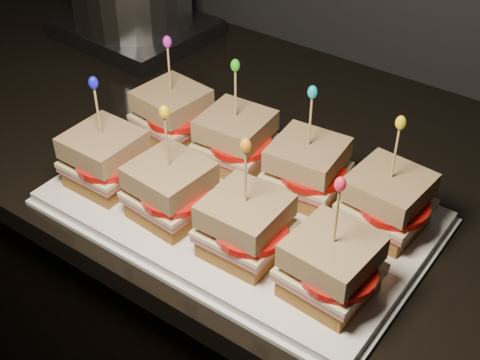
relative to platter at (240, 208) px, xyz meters
The scene contains 60 objects.
granite_slab 0.24m from the platter, 37.85° to the left, with size 2.65×0.64×0.03m, color black.
platter is the anchor object (origin of this frame).
platter_rim 0.01m from the platter, ahead, with size 0.48×0.30×0.01m, color white.
sandwich_0_bread_bot 0.18m from the platter, 158.13° to the left, with size 0.08×0.08×0.02m, color brown.
sandwich_0_ham 0.18m from the platter, 158.13° to the left, with size 0.09×0.09×0.01m, color #B64F4E.
sandwich_0_cheese 0.19m from the platter, 158.13° to the left, with size 0.09×0.09×0.01m, color beige.
sandwich_0_tomato 0.18m from the platter, 158.51° to the left, with size 0.08×0.08×0.01m, color red.
sandwich_0_bread_top 0.19m from the platter, 158.13° to the left, with size 0.09×0.09×0.03m, color brown.
sandwich_0_pick 0.21m from the platter, 158.13° to the left, with size 0.00×0.00×0.09m, color tan.
sandwich_0_frill 0.24m from the platter, 158.13° to the left, with size 0.01×0.01×0.02m, color #C01CB7.
sandwich_1_bread_bot 0.09m from the platter, 129.71° to the left, with size 0.08×0.08×0.02m, color brown.
sandwich_1_ham 0.09m from the platter, 129.71° to the left, with size 0.09×0.09×0.01m, color #B64F4E.
sandwich_1_cheese 0.10m from the platter, 129.71° to the left, with size 0.09×0.09×0.01m, color beige.
sandwich_1_tomato 0.09m from the platter, 125.61° to the left, with size 0.08×0.08×0.01m, color red.
sandwich_1_bread_top 0.11m from the platter, 129.71° to the left, with size 0.09×0.09×0.03m, color brown.
sandwich_1_pick 0.14m from the platter, 129.71° to the left, with size 0.00×0.00×0.09m, color tan.
sandwich_1_frill 0.18m from the platter, 129.71° to the left, with size 0.01×0.01×0.02m, color green.
sandwich_2_bread_bot 0.09m from the platter, 50.29° to the left, with size 0.08×0.08×0.02m, color brown.
sandwich_2_ham 0.09m from the platter, 50.29° to the left, with size 0.09×0.09×0.01m, color #B64F4E.
sandwich_2_cheese 0.10m from the platter, 50.29° to the left, with size 0.09×0.09×0.01m, color beige.
sandwich_2_tomato 0.10m from the platter, 42.09° to the left, with size 0.08×0.08×0.01m, color red.
sandwich_2_bread_top 0.11m from the platter, 50.29° to the left, with size 0.09×0.09×0.03m, color brown.
sandwich_2_pick 0.14m from the platter, 50.29° to the left, with size 0.00×0.00×0.09m, color tan.
sandwich_2_frill 0.18m from the platter, 50.29° to the left, with size 0.01×0.01×0.02m, color #0D9EB9.
sandwich_3_bread_bot 0.18m from the platter, 21.87° to the left, with size 0.08×0.08×0.02m, color brown.
sandwich_3_ham 0.18m from the platter, 21.87° to the left, with size 0.09×0.09×0.01m, color #B64F4E.
sandwich_3_cheese 0.19m from the platter, 21.87° to the left, with size 0.09×0.09×0.01m, color beige.
sandwich_3_tomato 0.20m from the platter, 18.84° to the left, with size 0.08×0.08×0.01m, color red.
sandwich_3_bread_top 0.19m from the platter, 21.87° to the left, with size 0.09×0.09×0.03m, color brown.
sandwich_3_pick 0.21m from the platter, 21.87° to the left, with size 0.00×0.00×0.09m, color tan.
sandwich_3_frill 0.24m from the platter, 21.87° to the left, with size 0.01×0.01×0.02m, color yellow.
sandwich_4_bread_bot 0.18m from the platter, 158.13° to the right, with size 0.08×0.08×0.02m, color brown.
sandwich_4_ham 0.18m from the platter, 158.13° to the right, with size 0.09×0.09×0.01m, color #B64F4E.
sandwich_4_cheese 0.19m from the platter, 158.13° to the right, with size 0.09×0.09×0.01m, color beige.
sandwich_4_tomato 0.18m from the platter, 154.79° to the right, with size 0.08×0.08×0.01m, color red.
sandwich_4_bread_top 0.19m from the platter, 158.13° to the right, with size 0.09×0.09×0.03m, color brown.
sandwich_4_pick 0.21m from the platter, 158.13° to the right, with size 0.00×0.00×0.09m, color tan.
sandwich_4_frill 0.24m from the platter, 158.13° to the right, with size 0.01×0.01×0.02m, color #1316E4.
sandwich_5_bread_bot 0.09m from the platter, 129.71° to the right, with size 0.08×0.08×0.02m, color brown.
sandwich_5_ham 0.09m from the platter, 129.71° to the right, with size 0.09×0.09×0.01m, color #B64F4E.
sandwich_5_cheese 0.10m from the platter, 129.71° to the right, with size 0.09×0.09×0.01m, color beige.
sandwich_5_tomato 0.10m from the platter, 120.93° to the right, with size 0.08×0.08×0.01m, color red.
sandwich_5_bread_top 0.11m from the platter, 129.71° to the right, with size 0.09×0.09×0.03m, color brown.
sandwich_5_pick 0.14m from the platter, 129.71° to the right, with size 0.00×0.00×0.09m, color tan.
sandwich_5_frill 0.18m from the platter, 129.71° to the right, with size 0.01×0.01×0.02m, color yellow.
sandwich_6_bread_bot 0.09m from the platter, 50.29° to the right, with size 0.08×0.08×0.02m, color brown.
sandwich_6_ham 0.09m from the platter, 50.29° to the right, with size 0.09×0.09×0.01m, color #B64F4E.
sandwich_6_cheese 0.10m from the platter, 50.29° to the right, with size 0.09×0.09×0.01m, color beige.
sandwich_6_tomato 0.11m from the platter, 47.20° to the right, with size 0.08×0.08×0.01m, color red.
sandwich_6_bread_top 0.11m from the platter, 50.29° to the right, with size 0.09×0.09×0.03m, color brown.
sandwich_6_pick 0.14m from the platter, 50.29° to the right, with size 0.00×0.00×0.09m, color tan.
sandwich_6_frill 0.18m from the platter, 50.29° to the right, with size 0.01×0.01×0.02m, color orange.
sandwich_7_bread_bot 0.18m from the platter, 21.87° to the right, with size 0.08×0.08×0.02m, color brown.
sandwich_7_ham 0.18m from the platter, 21.87° to the right, with size 0.09×0.09×0.01m, color #B64F4E.
sandwich_7_cheese 0.19m from the platter, 21.87° to the right, with size 0.09×0.09×0.01m, color beige.
sandwich_7_tomato 0.20m from the platter, 22.19° to the right, with size 0.08×0.08×0.01m, color red.
sandwich_7_bread_top 0.19m from the platter, 21.87° to the right, with size 0.09×0.09×0.03m, color brown.
sandwich_7_pick 0.21m from the platter, 21.87° to the right, with size 0.00×0.00×0.09m, color tan.
sandwich_7_frill 0.24m from the platter, 21.87° to the right, with size 0.01×0.01×0.02m, color #EE213D.
appliance_base 0.56m from the platter, 146.79° to the left, with size 0.26×0.22×0.03m, color #262628.
Camera 1 is at (0.66, 1.01, 1.43)m, focal length 50.00 mm.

